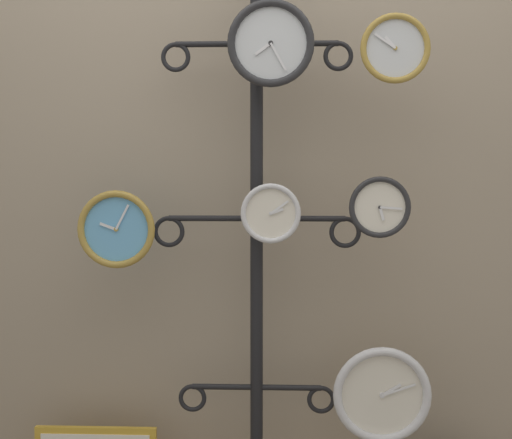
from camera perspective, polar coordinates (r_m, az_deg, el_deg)
name	(u,v)px	position (r m, az deg, el deg)	size (l,w,h in m)	color
shop_wall	(258,148)	(2.58, 0.19, 5.77)	(4.40, 0.04, 2.80)	gray
display_stand	(257,329)	(2.48, 0.05, -8.79)	(0.71, 0.37, 2.05)	black
clock_top_center	(271,43)	(2.35, 1.19, 13.90)	(0.28, 0.04, 0.28)	silver
clock_top_right	(395,49)	(2.37, 11.06, 13.27)	(0.22, 0.04, 0.22)	silver
clock_middle_left	(117,229)	(2.41, -11.09, -0.77)	(0.26, 0.04, 0.26)	#60A8DB
clock_middle_center	(271,213)	(2.33, 1.19, 0.50)	(0.20, 0.04, 0.20)	silver
clock_middle_right	(380,207)	(2.35, 9.86, 0.98)	(0.20, 0.04, 0.20)	silver
clock_bottom_right	(382,395)	(2.45, 10.04, -13.64)	(0.32, 0.04, 0.32)	silver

